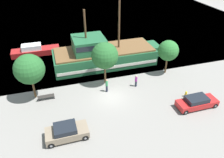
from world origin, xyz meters
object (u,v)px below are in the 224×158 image
(moored_boat_dockside, at_px, (35,51))
(bench_promenade_east, at_px, (46,97))
(pirate_ship, at_px, (103,54))
(pedestrian_walking_near, at_px, (107,85))
(parked_car_curb_front, at_px, (197,102))
(pedestrian_walking_far, at_px, (136,81))
(fire_hydrant, at_px, (186,94))
(parked_car_curb_mid, at_px, (67,132))

(moored_boat_dockside, bearing_deg, bench_promenade_east, -84.99)
(pirate_ship, height_order, pedestrian_walking_near, pirate_ship)
(pirate_ship, bearing_deg, parked_car_curb_front, -59.95)
(moored_boat_dockside, relative_size, pedestrian_walking_far, 4.66)
(parked_car_curb_front, bearing_deg, moored_boat_dockside, 131.80)
(parked_car_curb_front, bearing_deg, pedestrian_walking_far, 130.49)
(pirate_ship, height_order, bench_promenade_east, pirate_ship)
(fire_hydrant, bearing_deg, bench_promenade_east, 165.36)
(pirate_ship, bearing_deg, pedestrian_walking_near, -101.10)
(pedestrian_walking_near, bearing_deg, bench_promenade_east, 176.50)
(parked_car_curb_front, xyz_separation_m, pedestrian_walking_near, (-9.03, 5.90, 0.23))
(bench_promenade_east, bearing_deg, fire_hydrant, -14.64)
(pirate_ship, relative_size, moored_boat_dockside, 2.14)
(moored_boat_dockside, xyz_separation_m, pedestrian_walking_far, (12.58, -13.80, 0.18))
(moored_boat_dockside, relative_size, bench_promenade_east, 4.02)
(pedestrian_walking_far, bearing_deg, bench_promenade_east, 177.87)
(pirate_ship, distance_m, pedestrian_walking_near, 7.42)
(bench_promenade_east, relative_size, pedestrian_walking_near, 1.07)
(bench_promenade_east, height_order, pedestrian_walking_near, pedestrian_walking_near)
(moored_boat_dockside, bearing_deg, parked_car_curb_mid, -81.94)
(parked_car_curb_front, bearing_deg, parked_car_curb_mid, -178.68)
(pirate_ship, bearing_deg, moored_boat_dockside, 146.73)
(pirate_ship, relative_size, pedestrian_walking_near, 9.17)
(bench_promenade_east, bearing_deg, pirate_ship, 37.48)
(bench_promenade_east, xyz_separation_m, pedestrian_walking_far, (11.41, -0.43, 0.39))
(pirate_ship, xyz_separation_m, parked_car_curb_mid, (-7.19, -13.48, -0.90))
(parked_car_curb_mid, bearing_deg, moored_boat_dockside, 98.06)
(moored_boat_dockside, xyz_separation_m, parked_car_curb_front, (17.64, -19.73, 0.03))
(fire_hydrant, bearing_deg, pedestrian_walking_far, 142.42)
(pedestrian_walking_near, height_order, pedestrian_walking_far, pedestrian_walking_near)
(pirate_ship, height_order, parked_car_curb_mid, pirate_ship)
(pirate_ship, distance_m, moored_boat_dockside, 12.04)
(pirate_ship, distance_m, parked_car_curb_mid, 15.31)
(pedestrian_walking_near, bearing_deg, fire_hydrant, -23.11)
(fire_hydrant, height_order, bench_promenade_east, bench_promenade_east)
(moored_boat_dockside, height_order, bench_promenade_east, moored_boat_dockside)
(pirate_ship, xyz_separation_m, pedestrian_walking_near, (-1.42, -7.25, -0.71))
(parked_car_curb_mid, xyz_separation_m, pedestrian_walking_far, (9.74, 6.27, 0.11))
(parked_car_curb_mid, xyz_separation_m, fire_hydrant, (14.76, 2.40, -0.32))
(pirate_ship, bearing_deg, parked_car_curb_mid, -118.07)
(parked_car_curb_mid, bearing_deg, fire_hydrant, 9.24)
(parked_car_curb_front, xyz_separation_m, pedestrian_walking_far, (-5.06, 5.93, 0.14))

